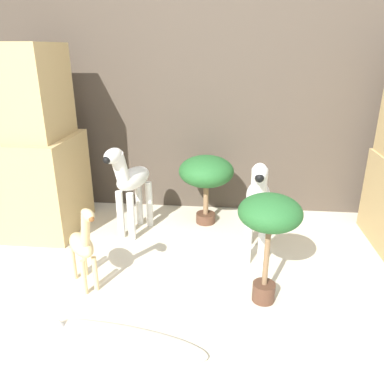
% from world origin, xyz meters
% --- Properties ---
extents(ground_plane, '(14.00, 14.00, 0.00)m').
position_xyz_m(ground_plane, '(0.00, 0.00, 0.00)').
color(ground_plane, beige).
extents(wall_back, '(6.40, 0.08, 2.20)m').
position_xyz_m(wall_back, '(0.00, 1.66, 1.10)').
color(wall_back, '#473D33').
rests_on(wall_back, ground_plane).
extents(rock_pillar_left, '(0.57, 0.64, 1.38)m').
position_xyz_m(rock_pillar_left, '(-1.39, 1.08, 0.63)').
color(rock_pillar_left, tan).
rests_on(rock_pillar_left, ground_plane).
extents(zebra_right, '(0.19, 0.52, 0.72)m').
position_xyz_m(zebra_right, '(0.24, 0.79, 0.42)').
color(zebra_right, silver).
rests_on(zebra_right, ground_plane).
extents(zebra_left, '(0.28, 0.51, 0.72)m').
position_xyz_m(zebra_left, '(-0.67, 1.04, 0.42)').
color(zebra_left, silver).
rests_on(zebra_left, ground_plane).
extents(giraffe_figurine, '(0.31, 0.35, 0.57)m').
position_xyz_m(giraffe_figurine, '(-0.78, 0.34, 0.29)').
color(giraffe_figurine, '#E0C184').
rests_on(giraffe_figurine, ground_plane).
extents(potted_palm_front, '(0.34, 0.34, 0.64)m').
position_xyz_m(potted_palm_front, '(0.27, 0.31, 0.51)').
color(potted_palm_front, '#513323').
rests_on(potted_palm_front, ground_plane).
extents(potted_palm_back, '(0.43, 0.43, 0.56)m').
position_xyz_m(potted_palm_back, '(-0.13, 1.30, 0.42)').
color(potted_palm_back, '#513323').
rests_on(potted_palm_back, ground_plane).
extents(surfboard, '(0.94, 0.34, 0.08)m').
position_xyz_m(surfboard, '(-0.48, -0.09, 0.02)').
color(surfboard, silver).
rests_on(surfboard, ground_plane).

